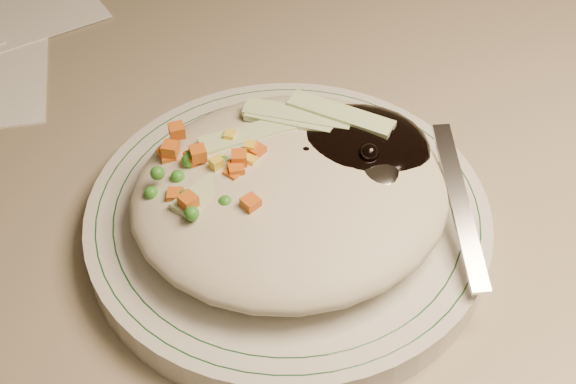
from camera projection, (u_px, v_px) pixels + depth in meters
name	position (u px, v px, depth m)	size (l,w,h in m)	color
desk	(304.00, 210.00, 0.80)	(1.40, 0.70, 0.74)	gray
plate	(288.00, 221.00, 0.50)	(0.25, 0.25, 0.02)	silver
plate_rim	(288.00, 210.00, 0.50)	(0.24, 0.24, 0.00)	#144723
meal	(295.00, 184.00, 0.48)	(0.20, 0.19, 0.05)	#B3AB91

